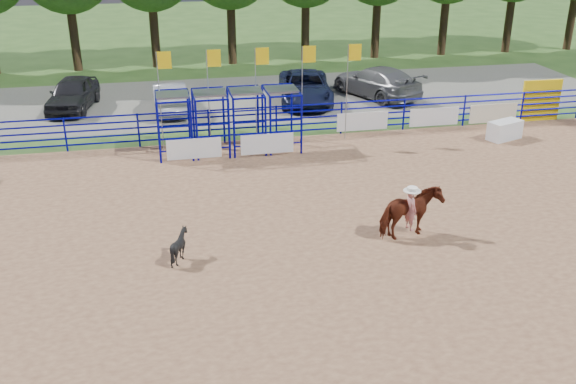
% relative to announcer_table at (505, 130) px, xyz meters
% --- Properties ---
extents(ground, '(120.00, 120.00, 0.00)m').
position_rel_announcer_table_xyz_m(ground, '(-9.92, -7.79, -0.44)').
color(ground, '#3D5E25').
rests_on(ground, ground).
extents(arena_dirt, '(30.00, 20.00, 0.02)m').
position_rel_announcer_table_xyz_m(arena_dirt, '(-9.92, -7.79, -0.43)').
color(arena_dirt, '#94694A').
rests_on(arena_dirt, ground).
extents(gravel_strip, '(40.00, 10.00, 0.01)m').
position_rel_announcer_table_xyz_m(gravel_strip, '(-9.92, 9.21, -0.43)').
color(gravel_strip, '#67665C').
rests_on(gravel_strip, ground).
extents(announcer_table, '(1.72, 1.23, 0.83)m').
position_rel_announcer_table_xyz_m(announcer_table, '(0.00, 0.00, 0.00)').
color(announcer_table, silver).
rests_on(announcer_table, arena_dirt).
extents(horse_and_rider, '(2.10, 1.36, 2.33)m').
position_rel_announcer_table_xyz_m(horse_and_rider, '(-7.66, -8.09, 0.47)').
color(horse_and_rider, '#5E2312').
rests_on(horse_and_rider, arena_dirt).
extents(calf, '(1.06, 1.01, 0.93)m').
position_rel_announcer_table_xyz_m(calf, '(-14.70, -8.15, 0.05)').
color(calf, black).
rests_on(calf, arena_dirt).
extents(car_a, '(2.70, 5.06, 1.64)m').
position_rel_announcer_table_xyz_m(car_a, '(-19.26, 8.86, 0.39)').
color(car_a, black).
rests_on(car_a, gravel_strip).
extents(car_b, '(1.69, 4.58, 1.50)m').
position_rel_announcer_table_xyz_m(car_b, '(-14.43, 7.50, 0.32)').
color(car_b, gray).
rests_on(car_b, gravel_strip).
extents(car_c, '(3.47, 6.05, 1.59)m').
position_rel_announcer_table_xyz_m(car_c, '(-7.31, 7.81, 0.37)').
color(car_c, black).
rests_on(car_c, gravel_strip).
extents(car_d, '(4.33, 6.16, 1.66)m').
position_rel_announcer_table_xyz_m(car_d, '(-3.24, 8.13, 0.40)').
color(car_d, '#575759').
rests_on(car_d, gravel_strip).
extents(perimeter_fence, '(30.10, 20.10, 1.50)m').
position_rel_announcer_table_xyz_m(perimeter_fence, '(-9.92, -7.79, 0.31)').
color(perimeter_fence, '#060794').
rests_on(perimeter_fence, ground).
extents(chute_assembly, '(19.32, 2.41, 4.20)m').
position_rel_announcer_table_xyz_m(chute_assembly, '(-11.82, 1.05, 0.82)').
color(chute_assembly, '#060794').
rests_on(chute_assembly, ground).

